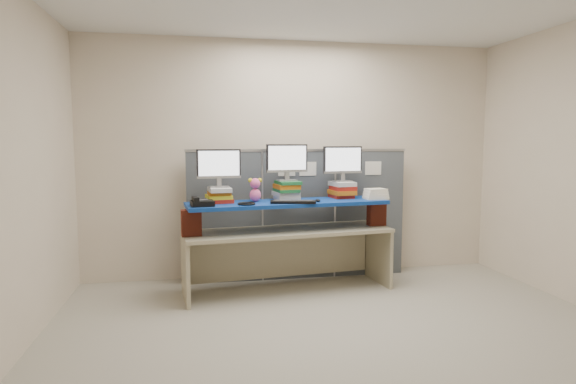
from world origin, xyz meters
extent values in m
cube|color=beige|center=(0.00, 0.00, 1.40)|extent=(5.00, 4.00, 2.80)
cube|color=#B7B09F|center=(0.00, 0.00, 0.00)|extent=(5.00, 4.00, 0.01)
cube|color=#434950|center=(-0.87, 1.78, 0.75)|extent=(0.85, 0.05, 1.50)
cube|color=#434950|center=(0.00, 1.78, 0.75)|extent=(0.85, 0.05, 1.50)
cube|color=#434950|center=(0.87, 1.78, 0.75)|extent=(0.85, 0.05, 1.50)
cube|color=#ABADB2|center=(0.00, 1.78, 1.51)|extent=(2.60, 0.06, 0.03)
cube|color=white|center=(-0.95, 1.75, 1.30)|extent=(0.20, 0.00, 0.16)
cube|color=white|center=(-0.15, 1.75, 1.30)|extent=(0.20, 0.00, 0.16)
cube|color=white|center=(0.10, 1.75, 1.30)|extent=(0.20, 0.00, 0.16)
cube|color=white|center=(0.90, 1.75, 1.30)|extent=(0.20, 0.00, 0.16)
cube|color=tan|center=(-0.22, 1.31, 0.66)|extent=(2.28, 0.90, 0.04)
cube|color=tan|center=(-1.30, 1.19, 0.32)|extent=(0.11, 0.60, 0.64)
cube|color=tan|center=(0.87, 1.44, 0.32)|extent=(0.11, 0.60, 0.64)
cube|color=maroon|center=(-1.23, 1.15, 0.81)|extent=(0.21, 0.13, 0.27)
cube|color=maroon|center=(0.81, 1.38, 0.81)|extent=(0.21, 0.13, 0.27)
cube|color=navy|center=(-0.22, 1.31, 0.96)|extent=(2.19, 0.78, 0.04)
cube|color=#A11C12|center=(-0.93, 1.36, 1.00)|extent=(0.28, 0.32, 0.04)
cube|color=yellow|center=(-0.95, 1.36, 1.04)|extent=(0.28, 0.32, 0.04)
cube|color=#C46412|center=(-0.94, 1.36, 1.08)|extent=(0.24, 0.28, 0.04)
cube|color=silver|center=(-0.94, 1.34, 1.12)|extent=(0.25, 0.32, 0.04)
cube|color=silver|center=(-0.21, 1.44, 1.00)|extent=(0.26, 0.30, 0.04)
cube|color=silver|center=(-0.22, 1.45, 1.05)|extent=(0.28, 0.32, 0.05)
cube|color=#1B6634|center=(-0.22, 1.43, 1.09)|extent=(0.26, 0.32, 0.03)
cube|color=#C46412|center=(-0.21, 1.43, 1.13)|extent=(0.27, 0.30, 0.05)
cube|color=#1B6634|center=(-0.20, 1.43, 1.17)|extent=(0.27, 0.31, 0.03)
cube|color=#A11C12|center=(0.44, 1.52, 1.00)|extent=(0.25, 0.29, 0.04)
cube|color=#C46412|center=(0.44, 1.51, 1.04)|extent=(0.28, 0.32, 0.05)
cube|color=#A11C12|center=(0.45, 1.51, 1.09)|extent=(0.26, 0.29, 0.05)
cube|color=silver|center=(0.45, 1.52, 1.14)|extent=(0.27, 0.32, 0.05)
cube|color=#9B9CA0|center=(-0.94, 1.35, 1.15)|extent=(0.22, 0.15, 0.01)
cube|color=#9B9CA0|center=(-0.94, 1.35, 1.19)|extent=(0.05, 0.04, 0.08)
cube|color=black|center=(-0.94, 1.35, 1.39)|extent=(0.46, 0.08, 0.30)
cube|color=white|center=(-0.94, 1.33, 1.39)|extent=(0.42, 0.05, 0.27)
cube|color=#9B9CA0|center=(-0.21, 1.44, 1.19)|extent=(0.22, 0.15, 0.01)
cube|color=#9B9CA0|center=(-0.21, 1.44, 1.24)|extent=(0.05, 0.04, 0.08)
cube|color=black|center=(-0.21, 1.44, 1.44)|extent=(0.46, 0.08, 0.30)
cube|color=white|center=(-0.21, 1.42, 1.44)|extent=(0.42, 0.05, 0.27)
cube|color=#9B9CA0|center=(0.44, 1.51, 1.17)|extent=(0.22, 0.15, 0.01)
cube|color=#9B9CA0|center=(0.44, 1.51, 1.22)|extent=(0.05, 0.04, 0.08)
cube|color=black|center=(0.44, 1.51, 1.41)|extent=(0.46, 0.08, 0.30)
cube|color=white|center=(0.44, 1.49, 1.41)|extent=(0.42, 0.05, 0.27)
cube|color=black|center=(-0.20, 1.15, 0.99)|extent=(0.49, 0.23, 0.03)
cube|color=#28282A|center=(-0.20, 1.15, 1.01)|extent=(0.42, 0.17, 0.00)
ellipsoid|color=black|center=(0.08, 1.21, 1.00)|extent=(0.08, 0.11, 0.03)
cube|color=black|center=(-1.12, 1.10, 1.01)|extent=(0.25, 0.23, 0.05)
cube|color=#28282A|center=(-1.12, 1.10, 1.04)|extent=(0.12, 0.12, 0.01)
cube|color=black|center=(-1.19, 1.09, 1.05)|extent=(0.08, 0.20, 0.04)
torus|color=black|center=(-0.68, 1.12, 0.99)|extent=(0.24, 0.24, 0.02)
ellipsoid|color=pink|center=(-0.57, 1.34, 1.05)|extent=(0.12, 0.11, 0.14)
sphere|color=pink|center=(-0.57, 1.34, 1.18)|extent=(0.11, 0.11, 0.11)
sphere|color=yellow|center=(-0.62, 1.34, 1.21)|extent=(0.05, 0.05, 0.05)
sphere|color=yellow|center=(-0.52, 1.34, 1.21)|extent=(0.05, 0.05, 0.05)
cube|color=white|center=(0.78, 1.34, 1.00)|extent=(0.25, 0.21, 0.03)
cube|color=white|center=(0.78, 1.34, 1.02)|extent=(0.24, 0.20, 0.03)
cube|color=white|center=(0.78, 1.34, 1.05)|extent=(0.23, 0.19, 0.03)
cube|color=white|center=(0.78, 1.34, 1.08)|extent=(0.22, 0.18, 0.03)
camera|label=1|loc=(-1.17, -3.69, 1.62)|focal=30.00mm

